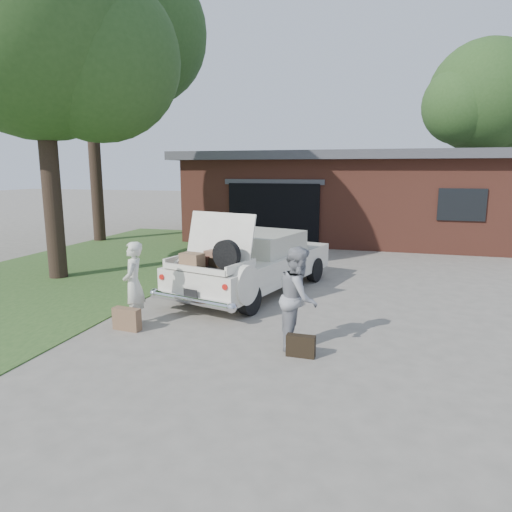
# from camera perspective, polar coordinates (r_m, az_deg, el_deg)

# --- Properties ---
(ground) EXTENTS (90.00, 90.00, 0.00)m
(ground) POSITION_cam_1_polar(r_m,az_deg,el_deg) (8.18, -1.18, -8.36)
(ground) COLOR gray
(ground) RESTS_ON ground
(grass_strip) EXTENTS (6.00, 16.00, 0.02)m
(grass_strip) POSITION_cam_1_polar(r_m,az_deg,el_deg) (13.25, -20.41, -1.51)
(grass_strip) COLOR #2D4C1E
(grass_strip) RESTS_ON ground
(house) EXTENTS (12.80, 7.80, 3.30)m
(house) POSITION_cam_1_polar(r_m,az_deg,el_deg) (18.92, 12.18, 7.51)
(house) COLOR brown
(house) RESTS_ON ground
(tree_left) EXTENTS (5.93, 5.16, 8.48)m
(tree_left) POSITION_cam_1_polar(r_m,az_deg,el_deg) (12.52, -25.23, 23.55)
(tree_left) COLOR #38281E
(tree_left) RESTS_ON ground
(tree_back) EXTENTS (7.82, 6.80, 11.80)m
(tree_back) POSITION_cam_1_polar(r_m,az_deg,el_deg) (18.92, -20.29, 26.66)
(tree_back) COLOR #38281E
(tree_back) RESTS_ON ground
(tree_right) EXTENTS (5.91, 5.14, 8.57)m
(tree_right) POSITION_cam_1_polar(r_m,az_deg,el_deg) (24.83, 26.83, 16.78)
(tree_right) COLOR #38281E
(tree_right) RESTS_ON ground
(sedan) EXTENTS (2.84, 4.83, 1.86)m
(sedan) POSITION_cam_1_polar(r_m,az_deg,el_deg) (10.05, -0.22, -0.77)
(sedan) COLOR white
(sedan) RESTS_ON ground
(woman_left) EXTENTS (0.50, 0.62, 1.47)m
(woman_left) POSITION_cam_1_polar(r_m,az_deg,el_deg) (8.16, -15.06, -3.39)
(woman_left) COLOR silver
(woman_left) RESTS_ON ground
(woman_right) EXTENTS (0.67, 0.82, 1.56)m
(woman_right) POSITION_cam_1_polar(r_m,az_deg,el_deg) (6.95, 5.32, -5.17)
(woman_right) COLOR #919397
(woman_right) RESTS_ON ground
(suitcase_left) EXTENTS (0.51, 0.21, 0.38)m
(suitcase_left) POSITION_cam_1_polar(r_m,az_deg,el_deg) (8.08, -15.84, -7.59)
(suitcase_left) COLOR brown
(suitcase_left) RESTS_ON ground
(suitcase_right) EXTENTS (0.42, 0.14, 0.32)m
(suitcase_right) POSITION_cam_1_polar(r_m,az_deg,el_deg) (6.77, 5.62, -11.13)
(suitcase_right) COLOR black
(suitcase_right) RESTS_ON ground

